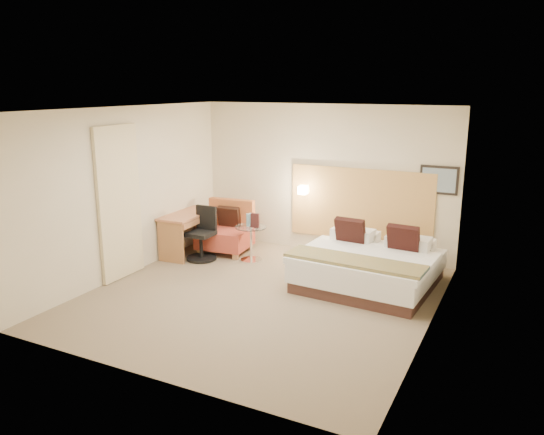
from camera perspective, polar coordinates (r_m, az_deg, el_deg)
The scene contains 20 objects.
floor at distance 7.87m, azimuth -1.23°, elevation -8.54°, with size 4.80×5.00×0.02m, color #766550.
ceiling at distance 7.28m, azimuth -1.35°, elevation 11.66°, with size 4.80×5.00×0.02m, color silver.
wall_back at distance 9.70m, azimuth 5.64°, elevation 4.11°, with size 4.80×0.02×2.70m, color beige.
wall_front at distance 5.44m, azimuth -13.71°, elevation -4.15°, with size 4.80×0.02×2.70m, color beige.
wall_left at distance 8.82m, azimuth -15.31°, elevation 2.67°, with size 0.02×5.00×2.70m, color beige.
wall_right at distance 6.71m, azimuth 17.24°, elevation -0.93°, with size 0.02×5.00×2.70m, color beige.
headboard_panel at distance 9.52m, azimuth 9.43°, elevation 1.34°, with size 2.60×0.04×1.30m, color tan.
art_frame at distance 9.14m, azimuth 17.52°, elevation 3.87°, with size 0.62×0.03×0.47m, color black.
art_canvas at distance 9.12m, azimuth 17.50°, elevation 3.85°, with size 0.54×0.01×0.39m, color #778FA4.
lamp_arm at distance 9.79m, azimuth 3.50°, elevation 3.05°, with size 0.02×0.02×0.12m, color silver.
lamp_shade at distance 9.73m, azimuth 3.37°, elevation 2.99°, with size 0.15×0.15×0.15m, color #FCEAC4.
curtain at distance 8.63m, azimuth -16.10°, elevation 1.50°, with size 0.06×0.90×2.42m, color beige.
bottle_a at distance 9.24m, azimuth -2.59°, elevation -0.27°, with size 0.07×0.07×0.22m, color #78A8B9.
bottle_b at distance 9.28m, azimuth -2.27°, elevation -0.20°, with size 0.07×0.07×0.22m, color #88B9D3.
menu_folder at distance 9.16m, azimuth -1.83°, elevation -0.31°, with size 0.14×0.06×0.25m, color #3B1818.
bed at distance 8.33m, azimuth 10.42°, elevation -5.10°, with size 2.08×2.04×0.97m.
lounge_chair at distance 9.85m, azimuth -4.92°, elevation -1.53°, with size 0.97×0.87×0.94m.
side_table at distance 9.30m, azimuth -2.27°, elevation -2.62°, with size 0.62×0.62×0.62m.
desk at distance 9.74m, azimuth -8.90°, elevation -0.45°, with size 0.63×1.25×0.77m.
desk_chair at distance 9.45m, azimuth -7.49°, elevation -2.21°, with size 0.53×0.53×0.93m.
Camera 1 is at (3.39, -6.43, 3.01)m, focal length 35.00 mm.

